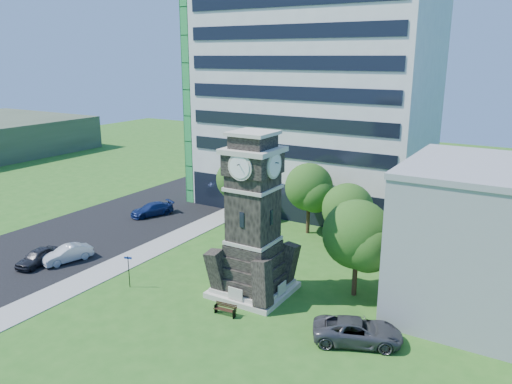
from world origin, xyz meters
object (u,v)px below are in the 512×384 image
Objects in this scene: car_street_south at (37,257)px; park_bench at (225,309)px; clock_tower at (253,226)px; car_street_north at (152,209)px; street_sign at (129,268)px; car_street_mid at (67,254)px; car_east_lot at (358,331)px.

park_bench is at bearing -7.40° from car_street_south.
car_street_north is at bearing 152.33° from clock_tower.
clock_tower is 19.73m from car_street_south.
clock_tower reaches higher than park_bench.
park_bench is 8.82m from street_sign.
clock_tower is 17.78m from car_street_mid.
park_bench is (-8.98, -1.40, -0.33)m from car_east_lot.
car_street_south is at bearing -116.91° from car_street_mid.
clock_tower is 7.55× the size of park_bench.
car_street_mid is 16.99m from park_bench.
car_east_lot is (9.11, -2.50, -4.51)m from clock_tower.
street_sign reaches higher than park_bench.
car_street_mid is at bearing -55.44° from car_street_north.
car_east_lot is (28.63, -12.73, 0.07)m from car_street_north.
car_street_mid is 0.87× the size of car_street_north.
car_east_lot is 9.10m from park_bench.
car_street_mid is at bearing 171.81° from park_bench.
car_east_lot is at bearing -15.35° from clock_tower.
car_street_south is 2.41m from car_street_mid.
street_sign is at bearing 175.69° from park_bench.
street_sign is at bearing -5.89° from car_street_south.
car_street_north is 0.87× the size of car_east_lot.
street_sign is (8.24, -0.87, 0.92)m from car_street_mid.
car_east_lot is 2.14× the size of street_sign.
car_street_mid is 13.83m from car_street_north.
car_street_south is at bearing 165.48° from street_sign.
street_sign reaches higher than car_street_south.
clock_tower is 2.21× the size of car_east_lot.
car_street_mid is at bearing 154.29° from street_sign.
clock_tower reaches higher than car_street_north.
car_street_south is 9.97m from street_sign.
street_sign is at bearing -153.97° from clock_tower.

